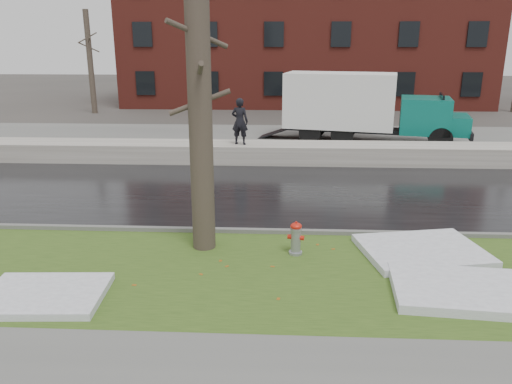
{
  "coord_description": "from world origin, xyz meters",
  "views": [
    {
      "loc": [
        0.35,
        -10.58,
        4.65
      ],
      "look_at": [
        -0.25,
        1.34,
        1.0
      ],
      "focal_mm": 35.0,
      "sensor_mm": 36.0,
      "label": 1
    }
  ],
  "objects_px": {
    "tree": "(200,105)",
    "box_truck": "(362,106)",
    "fire_hydrant": "(296,237)",
    "worker": "(240,121)"
  },
  "relations": [
    {
      "from": "fire_hydrant",
      "to": "worker",
      "type": "distance_m",
      "value": 9.02
    },
    {
      "from": "tree",
      "to": "worker",
      "type": "relative_size",
      "value": 3.62
    },
    {
      "from": "box_truck",
      "to": "fire_hydrant",
      "type": "bearing_deg",
      "value": -92.1
    },
    {
      "from": "fire_hydrant",
      "to": "tree",
      "type": "xyz_separation_m",
      "value": [
        -2.11,
        0.31,
        2.85
      ]
    },
    {
      "from": "fire_hydrant",
      "to": "worker",
      "type": "bearing_deg",
      "value": 115.76
    },
    {
      "from": "worker",
      "to": "fire_hydrant",
      "type": "bearing_deg",
      "value": 113.63
    },
    {
      "from": "fire_hydrant",
      "to": "box_truck",
      "type": "bearing_deg",
      "value": 88.81
    },
    {
      "from": "tree",
      "to": "box_truck",
      "type": "height_order",
      "value": "tree"
    },
    {
      "from": "tree",
      "to": "worker",
      "type": "bearing_deg",
      "value": 88.96
    },
    {
      "from": "fire_hydrant",
      "to": "tree",
      "type": "relative_size",
      "value": 0.12
    }
  ]
}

